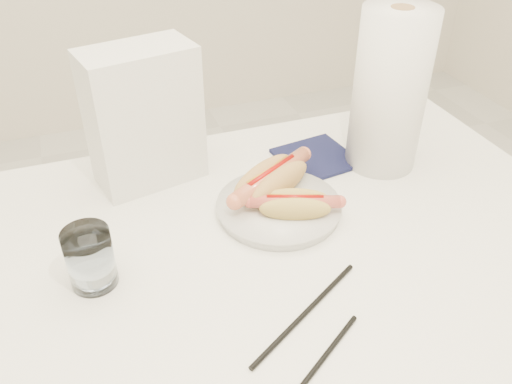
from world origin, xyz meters
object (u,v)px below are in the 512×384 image
object	(u,v)px
plate	(279,209)
table	(256,280)
water_glass	(90,258)
napkin_box	(144,117)
hotdog_right	(295,205)
paper_towel_roll	(390,91)
hotdog_left	(271,180)

from	to	relation	value
plate	table	bearing A→B (deg)	-130.30
water_glass	napkin_box	bearing A→B (deg)	62.29
water_glass	napkin_box	distance (m)	0.30
hotdog_right	napkin_box	size ratio (longest dim) A/B	0.58
table	napkin_box	size ratio (longest dim) A/B	4.62
napkin_box	paper_towel_roll	distance (m)	0.46
hotdog_left	paper_towel_roll	distance (m)	0.28
paper_towel_roll	water_glass	bearing A→B (deg)	-165.11
table	hotdog_right	bearing A→B (deg)	31.11
hotdog_left	water_glass	distance (m)	0.34
hotdog_left	water_glass	bearing A→B (deg)	167.67
plate	hotdog_right	size ratio (longest dim) A/B	1.41
plate	hotdog_left	bearing A→B (deg)	88.21
napkin_box	paper_towel_roll	size ratio (longest dim) A/B	0.84
plate	paper_towel_roll	world-z (taller)	paper_towel_roll
hotdog_right	plate	bearing A→B (deg)	134.27
plate	water_glass	size ratio (longest dim) A/B	2.20
table	paper_towel_roll	size ratio (longest dim) A/B	3.87
table	hotdog_right	xyz separation A→B (m)	(0.09, 0.05, 0.10)
napkin_box	plate	bearing A→B (deg)	-57.60
table	napkin_box	world-z (taller)	napkin_box
plate	hotdog_left	size ratio (longest dim) A/B	1.15
water_glass	paper_towel_roll	world-z (taller)	paper_towel_roll
hotdog_right	paper_towel_roll	world-z (taller)	paper_towel_roll
table	plate	bearing A→B (deg)	49.70
plate	napkin_box	size ratio (longest dim) A/B	0.82
hotdog_left	napkin_box	bearing A→B (deg)	111.51
table	plate	size ratio (longest dim) A/B	5.65
plate	hotdog_left	xyz separation A→B (m)	(0.00, 0.04, 0.03)
hotdog_right	paper_towel_roll	size ratio (longest dim) A/B	0.49
hotdog_right	napkin_box	bearing A→B (deg)	152.75
napkin_box	hotdog_left	bearing A→B (deg)	-50.55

